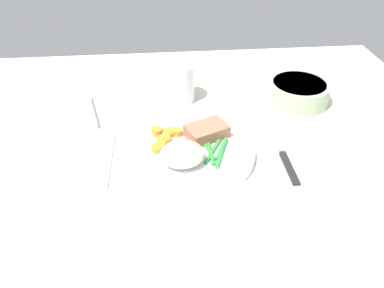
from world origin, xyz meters
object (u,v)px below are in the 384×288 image
dinner_plate (192,152)px  napkin (66,115)px  meat_portion (207,131)px  knife (281,150)px  fork (109,160)px  salad_bowl (298,91)px  water_glass (179,85)px

dinner_plate → napkin: 29.78cm
meat_portion → knife: bearing=-16.0°
fork → knife: bearing=0.6°
napkin → knife: bearing=-19.7°
salad_bowl → meat_portion: bearing=-148.6°
water_glass → meat_portion: bearing=-76.1°
salad_bowl → napkin: salad_bowl is taller
knife → water_glass: water_glass is taller
dinner_plate → meat_portion: 5.27cm
fork → knife: knife is taller
meat_portion → napkin: bearing=158.5°
dinner_plate → napkin: (-25.71, 15.03, -0.00)cm
water_glass → knife: bearing=-49.4°
meat_portion → fork: size_ratio=0.46×
knife → salad_bowl: 20.02cm
dinner_plate → napkin: same height
dinner_plate → water_glass: 21.08cm
fork → knife: size_ratio=0.81×
dinner_plate → knife: size_ratio=1.14×
meat_portion → knife: 14.63cm
dinner_plate → napkin: bearing=149.7°
meat_portion → salad_bowl: 26.52cm
dinner_plate → knife: 17.00cm
water_glass → dinner_plate: bearing=-87.0°
fork → knife: (32.44, -0.03, -0.00)cm
napkin → meat_portion: bearing=-21.5°
knife → napkin: size_ratio=1.58×
meat_portion → water_glass: water_glass is taller
meat_portion → fork: meat_portion is taller
meat_portion → knife: (13.83, -3.97, -2.66)cm
salad_bowl → napkin: size_ratio=1.07×
dinner_plate → knife: dinner_plate is taller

